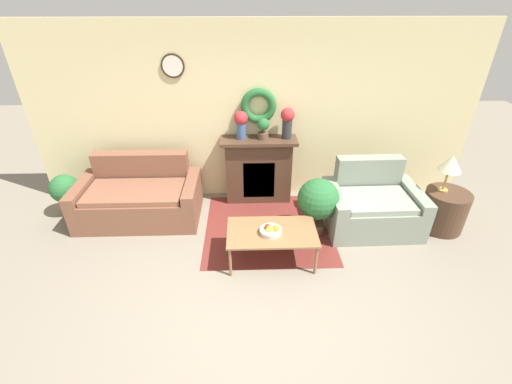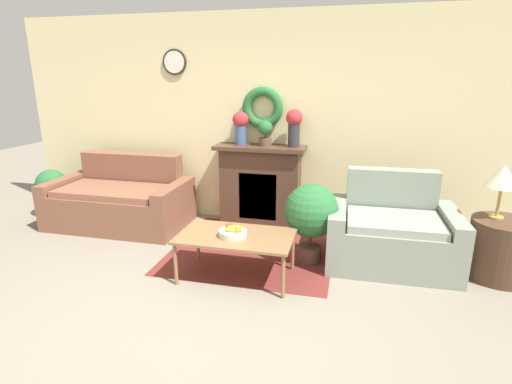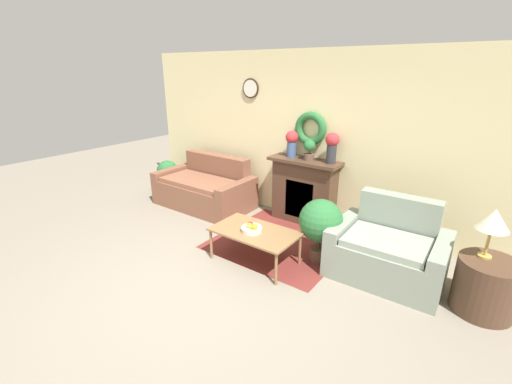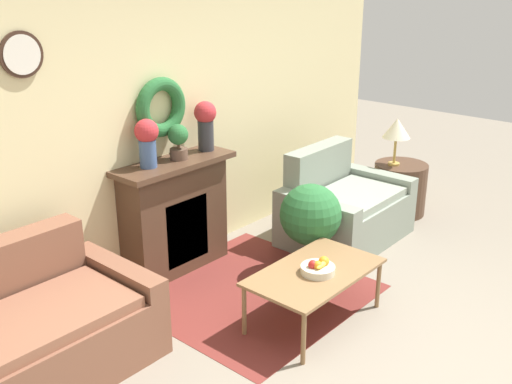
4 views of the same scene
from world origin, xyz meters
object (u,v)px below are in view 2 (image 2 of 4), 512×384
Objects in this scene: potted_plant_on_mantel at (265,132)px; potted_plant_floor_by_couch at (52,188)px; couch_left at (121,201)px; vase_on_mantel_left at (241,126)px; potted_plant_floor_by_loveseat at (311,213)px; vase_on_mantel_right at (294,125)px; side_table_by_loveseat at (501,249)px; coffee_table at (236,238)px; fireplace at (260,185)px; fruit_bowl at (233,232)px; loveseat_right at (391,233)px; table_lamp at (503,177)px.

potted_plant_on_mantel is 3.10m from potted_plant_floor_by_couch.
vase_on_mantel_left is (1.54, 0.45, 0.99)m from couch_left.
vase_on_mantel_right is at bearing 109.60° from potted_plant_floor_by_loveseat.
coffee_table is at bearing -166.33° from side_table_by_loveseat.
fireplace is 0.71m from potted_plant_on_mantel.
fireplace is 1.37× the size of potted_plant_floor_by_loveseat.
potted_plant_floor_by_couch is at bearing 174.76° from side_table_by_loveseat.
couch_left is at bearing 174.20° from side_table_by_loveseat.
potted_plant_floor_by_loveseat is (0.68, 0.58, 0.05)m from fruit_bowl.
vase_on_mantel_left is at bearing 102.87° from fruit_bowl.
loveseat_right is 2.46× the size of table_lamp.
potted_plant_floor_by_couch is (-2.97, -0.37, -0.82)m from potted_plant_on_mantel.
coffee_table is 0.86m from potted_plant_floor_by_loveseat.
loveseat_right is at bearing -26.85° from potted_plant_on_mantel.
coffee_table is 1.30× the size of potted_plant_floor_by_loveseat.
potted_plant_floor_by_loveseat is at bearing -9.02° from potted_plant_floor_by_couch.
coffee_table is 2.58m from side_table_by_loveseat.
fireplace reaches higher than couch_left.
potted_plant_floor_by_loveseat is (0.71, -0.95, -0.70)m from potted_plant_on_mantel.
fireplace reaches higher than loveseat_right.
loveseat_right is 3.12× the size of vase_on_mantel_left.
side_table_by_loveseat is at bearing -5.24° from potted_plant_floor_by_couch.
fruit_bowl is (0.09, -1.55, -0.05)m from fireplace.
potted_plant_floor_by_couch is (-3.01, 1.12, 0.01)m from coffee_table.
vase_on_mantel_left is at bearing 176.52° from potted_plant_on_mantel.
potted_plant_on_mantel is at bearing -3.48° from vase_on_mantel_left.
table_lamp is at bearing -18.27° from potted_plant_on_mantel.
potted_plant_on_mantel is at bearing 7.13° from potted_plant_floor_by_couch.
vase_on_mantel_right reaches higher than fruit_bowl.
potted_plant_floor_by_couch is (-2.90, -0.39, -0.12)m from fireplace.
potted_plant_floor_by_loveseat is at bearing -177.60° from side_table_by_loveseat.
vase_on_mantel_right is (-1.17, 0.80, 1.01)m from loveseat_right.
table_lamp reaches higher than potted_plant_floor_by_couch.
potted_plant_floor_by_loveseat is at bearing -51.45° from fireplace.
table_lamp is (4.35, -0.39, 0.68)m from couch_left.
fruit_bowl is 1.80m from vase_on_mantel_right.
couch_left reaches higher than potted_plant_floor_by_loveseat.
potted_plant_on_mantel is (0.33, -0.02, -0.07)m from vase_on_mantel_left.
loveseat_right reaches higher than coffee_table.
potted_plant_floor_by_couch is at bearing 159.66° from coffee_table.
side_table_by_loveseat is (2.53, 0.65, -0.20)m from fruit_bowl.
fireplace is 2.51× the size of vase_on_mantel_right.
potted_plant_on_mantel is (-0.04, 1.49, 0.83)m from coffee_table.
potted_plant_on_mantel is (0.07, -0.01, 0.70)m from fireplace.
vase_on_mantel_right is 0.54× the size of potted_plant_floor_by_loveseat.
potted_plant_floor_by_loveseat is (-1.77, -0.14, -0.46)m from table_lamp.
potted_plant_floor_by_couch is 0.79× the size of potted_plant_floor_by_loveseat.
potted_plant_floor_by_loveseat is (0.77, -0.97, 0.00)m from fireplace.
coffee_table is at bearing -85.83° from fireplace.
vase_on_mantel_left reaches higher than coffee_table.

